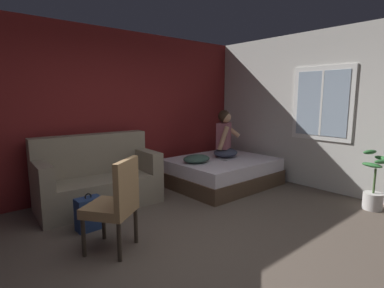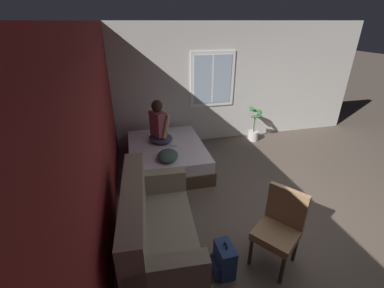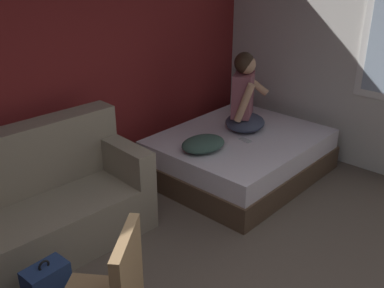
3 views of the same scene
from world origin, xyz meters
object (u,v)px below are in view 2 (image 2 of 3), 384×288
(bed, at_px, (167,156))
(backpack, at_px, (224,260))
(throw_pillow, at_px, (168,156))
(potted_plant, at_px, (254,129))
(side_chair, at_px, (279,226))
(person_seated, at_px, (159,126))
(cell_phone, at_px, (173,146))
(couch, at_px, (156,231))

(bed, height_order, backpack, bed)
(throw_pillow, bearing_deg, potted_plant, -60.41)
(side_chair, height_order, person_seated, person_seated)
(side_chair, bearing_deg, cell_phone, 18.47)
(throw_pillow, xyz_separation_m, cell_phone, (0.49, -0.18, -0.07))
(bed, xyz_separation_m, throw_pillow, (-0.57, 0.05, 0.31))
(side_chair, relative_size, backpack, 2.14)
(couch, xyz_separation_m, person_seated, (2.33, -0.36, 0.44))
(throw_pillow, bearing_deg, couch, 165.65)
(bed, bearing_deg, backpack, -174.10)
(side_chair, bearing_deg, throw_pillow, 26.74)
(backpack, relative_size, potted_plant, 0.54)
(throw_pillow, bearing_deg, person_seated, 3.40)
(couch, relative_size, person_seated, 2.00)
(bed, xyz_separation_m, backpack, (-2.59, -0.27, -0.04))
(couch, xyz_separation_m, backpack, (-0.44, -0.73, -0.20))
(couch, height_order, cell_phone, couch)
(side_chair, distance_m, person_seated, 2.95)
(bed, xyz_separation_m, side_chair, (-2.56, -0.95, 0.30))
(bed, relative_size, side_chair, 1.87)
(bed, distance_m, couch, 2.21)
(backpack, xyz_separation_m, potted_plant, (3.34, -2.00, 0.11))
(person_seated, distance_m, throw_pillow, 0.80)
(bed, height_order, side_chair, side_chair)
(cell_phone, bearing_deg, side_chair, -153.25)
(couch, relative_size, throw_pillow, 3.65)
(cell_phone, xyz_separation_m, potted_plant, (0.83, -2.15, -0.18))
(couch, height_order, backpack, couch)
(person_seated, bearing_deg, potted_plant, -76.31)
(person_seated, height_order, potted_plant, person_seated)
(bed, distance_m, potted_plant, 2.39)
(bed, relative_size, potted_plant, 2.16)
(potted_plant, bearing_deg, couch, 136.82)
(side_chair, height_order, cell_phone, side_chair)
(potted_plant, bearing_deg, backpack, 149.11)
(throw_pillow, xyz_separation_m, potted_plant, (1.32, -2.32, -0.25))
(couch, xyz_separation_m, throw_pillow, (1.59, -0.41, 0.16))
(side_chair, bearing_deg, backpack, 92.53)
(cell_phone, bearing_deg, throw_pillow, 168.31)
(bed, height_order, person_seated, person_seated)
(couch, bearing_deg, throw_pillow, -14.35)
(couch, bearing_deg, side_chair, -106.01)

